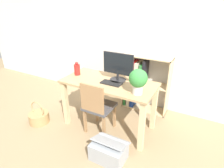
{
  "coord_description": "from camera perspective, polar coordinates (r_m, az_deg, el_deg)",
  "views": [
    {
      "loc": [
        1.21,
        -2.15,
        1.88
      ],
      "look_at": [
        0.0,
        0.1,
        0.69
      ],
      "focal_mm": 30.0,
      "sensor_mm": 36.0,
      "label": 1
    }
  ],
  "objects": [
    {
      "name": "ground_plane",
      "position": [
        3.1,
        -0.9,
        -12.37
      ],
      "size": [
        10.0,
        10.0,
        0.0
      ],
      "primitive_type": "plane",
      "color": "#997F5B"
    },
    {
      "name": "wall_back",
      "position": [
        3.36,
        6.96,
        14.87
      ],
      "size": [
        8.0,
        0.05,
        2.6
      ],
      "color": "silver",
      "rests_on": "ground_plane"
    },
    {
      "name": "monitor",
      "position": [
        2.67,
        1.84,
        5.52
      ],
      "size": [
        0.46,
        0.24,
        0.41
      ],
      "color": "#232326",
      "rests_on": "desk"
    },
    {
      "name": "chair",
      "position": [
        2.72,
        -4.5,
        -6.7
      ],
      "size": [
        0.4,
        0.4,
        0.83
      ],
      "rotation": [
        0.0,
        0.0,
        0.14
      ],
      "color": "#4C4C51",
      "rests_on": "ground_plane"
    },
    {
      "name": "desk",
      "position": [
        2.77,
        -0.98,
        -2.15
      ],
      "size": [
        1.37,
        0.65,
        0.77
      ],
      "color": "tan",
      "rests_on": "ground_plane"
    },
    {
      "name": "keyboard",
      "position": [
        2.64,
        -0.24,
        0.26
      ],
      "size": [
        0.3,
        0.14,
        0.02
      ],
      "color": "black",
      "rests_on": "desk"
    },
    {
      "name": "storage_box",
      "position": [
        2.5,
        -1.01,
        -19.69
      ],
      "size": [
        0.44,
        0.35,
        0.3
      ],
      "color": "#999EA3",
      "rests_on": "ground_plane"
    },
    {
      "name": "potted_plant",
      "position": [
        2.31,
        7.96,
        1.28
      ],
      "size": [
        0.23,
        0.23,
        0.33
      ],
      "color": "silver",
      "rests_on": "desk"
    },
    {
      "name": "vase",
      "position": [
        2.97,
        -10.59,
        4.46
      ],
      "size": [
        0.09,
        0.09,
        0.21
      ],
      "color": "#B2231E",
      "rests_on": "desk"
    },
    {
      "name": "basket",
      "position": [
        3.33,
        -21.38,
        -9.36
      ],
      "size": [
        0.31,
        0.31,
        0.38
      ],
      "color": "tan",
      "rests_on": "ground_plane"
    },
    {
      "name": "bookshelf",
      "position": [
        3.36,
        8.09,
        0.82
      ],
      "size": [
        0.81,
        0.28,
        1.0
      ],
      "color": "#D8BC8C",
      "rests_on": "ground_plane"
    }
  ]
}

